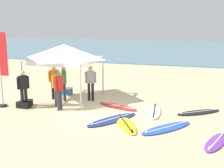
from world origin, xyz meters
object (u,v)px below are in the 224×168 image
object	(u,v)px
canopy_tent	(65,52)
surfboard_yellow	(126,124)
surfboard_purple	(216,142)
surfboard_red	(118,106)
person_orange	(54,80)
person_red	(59,88)
surfboard_black	(198,112)
person_black	(23,87)
surfboard_white	(154,111)
surfboard_blue	(166,128)
gear_bag_near_tent	(28,103)
banner_flag	(3,73)
person_grey	(91,81)
person_yellow	(57,85)
gear_bag_by_pole	(24,105)
cooler_box	(67,91)
surfboard_navy	(112,119)
person_green	(64,81)

from	to	relation	value
canopy_tent	surfboard_yellow	xyz separation A→B (m)	(3.75, -2.59, -2.35)
surfboard_purple	surfboard_red	distance (m)	4.95
person_orange	person_red	world-z (taller)	same
surfboard_black	person_black	bearing A→B (deg)	-168.09
surfboard_white	surfboard_blue	xyz separation A→B (m)	(0.72, -1.79, -0.00)
person_red	gear_bag_near_tent	size ratio (longest dim) A/B	2.85
surfboard_purple	banner_flag	xyz separation A→B (m)	(-8.99, 1.33, 1.54)
person_orange	person_grey	world-z (taller)	same
surfboard_black	surfboard_blue	size ratio (longest dim) A/B	0.92
gear_bag_near_tent	person_orange	bearing A→B (deg)	68.86
person_yellow	gear_bag_by_pole	bearing A→B (deg)	-151.31
surfboard_white	gear_bag_by_pole	xyz separation A→B (m)	(-5.72, -1.11, 0.10)
banner_flag	gear_bag_near_tent	bearing A→B (deg)	20.80
surfboard_white	cooler_box	size ratio (longest dim) A/B	4.22
surfboard_blue	surfboard_purple	bearing A→B (deg)	-24.60
surfboard_white	surfboard_navy	distance (m)	2.07
surfboard_purple	person_red	xyz separation A→B (m)	(-6.39, 1.64, 0.95)
person_red	person_grey	distance (m)	1.98
person_red	cooler_box	distance (m)	2.79
person_red	gear_bag_by_pole	bearing A→B (deg)	-173.05
person_green	gear_bag_near_tent	size ratio (longest dim) A/B	2.85
person_yellow	banner_flag	size ratio (longest dim) A/B	0.50
person_red	gear_bag_near_tent	distance (m)	1.86
surfboard_black	banner_flag	xyz separation A→B (m)	(-8.42, -1.68, 1.54)
surfboard_purple	gear_bag_near_tent	bearing A→B (deg)	168.19
surfboard_black	surfboard_red	distance (m)	3.51
gear_bag_by_pole	cooler_box	bearing A→B (deg)	73.37
person_orange	banner_flag	distance (m)	2.47
cooler_box	surfboard_purple	bearing A→B (deg)	-29.79
surfboard_yellow	banner_flag	distance (m)	6.05
surfboard_white	gear_bag_by_pole	world-z (taller)	gear_bag_by_pole
canopy_tent	person_black	world-z (taller)	canopy_tent
banner_flag	gear_bag_near_tent	world-z (taller)	banner_flag
person_green	banner_flag	distance (m)	2.81
person_green	gear_bag_near_tent	bearing A→B (deg)	-128.93
surfboard_navy	cooler_box	distance (m)	4.69
surfboard_black	gear_bag_by_pole	size ratio (longest dim) A/B	3.35
surfboard_red	banner_flag	bearing A→B (deg)	-163.22
surfboard_red	cooler_box	distance (m)	3.48
surfboard_black	surfboard_purple	distance (m)	3.06
surfboard_yellow	person_red	world-z (taller)	person_red
person_black	gear_bag_by_pole	world-z (taller)	person_black
person_yellow	person_grey	size ratio (longest dim) A/B	1.00
surfboard_purple	person_green	distance (m)	7.63
surfboard_navy	gear_bag_by_pole	size ratio (longest dim) A/B	4.05
person_yellow	person_grey	world-z (taller)	same
person_green	gear_bag_by_pole	xyz separation A→B (m)	(-1.20, -1.67, -0.85)
surfboard_purple	gear_bag_by_pole	distance (m)	8.22
surfboard_purple	person_black	distance (m)	8.22
person_orange	person_yellow	distance (m)	1.24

